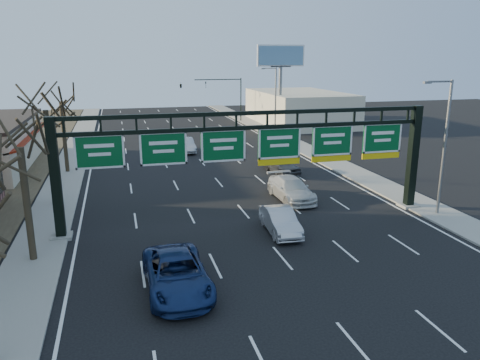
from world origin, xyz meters
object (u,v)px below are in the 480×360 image
object	(u,v)px
car_silver_sedan	(280,221)
car_white_wagon	(291,189)
car_blue_suv	(177,274)
sign_gantry	(254,151)

from	to	relation	value
car_silver_sedan	car_white_wagon	size ratio (longest dim) A/B	0.81
car_white_wagon	car_blue_suv	bearing A→B (deg)	-131.67
car_blue_suv	car_silver_sedan	size ratio (longest dim) A/B	1.31
sign_gantry	car_blue_suv	bearing A→B (deg)	-126.66
car_white_wagon	car_silver_sedan	bearing A→B (deg)	-117.71
sign_gantry	car_blue_suv	xyz separation A→B (m)	(-6.05, -8.13, -3.80)
sign_gantry	car_silver_sedan	bearing A→B (deg)	-68.45
sign_gantry	car_silver_sedan	xyz separation A→B (m)	(0.96, -2.44, -3.88)
car_blue_suv	car_silver_sedan	world-z (taller)	car_blue_suv
sign_gantry	car_silver_sedan	distance (m)	4.68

